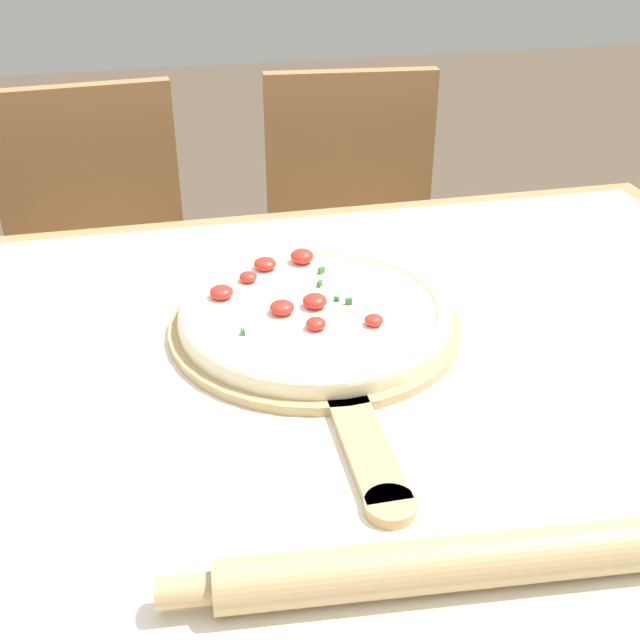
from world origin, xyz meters
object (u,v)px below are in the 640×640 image
object	(u,v)px
pizza_peel	(318,332)
chair_right	(354,247)
pizza	(314,311)
rolling_pin	(450,564)
chair_left	(103,271)

from	to	relation	value
pizza_peel	chair_right	xyz separation A→B (m)	(0.25, 0.77, -0.27)
pizza	rolling_pin	xyz separation A→B (m)	(0.02, -0.42, -0.00)
pizza_peel	pizza	distance (m)	0.03
chair_right	chair_left	bearing A→B (deg)	-174.50
pizza_peel	pizza	bearing A→B (deg)	91.75
chair_left	pizza	bearing A→B (deg)	-72.41
pizza	chair_left	bearing A→B (deg)	112.23
chair_left	rolling_pin	bearing A→B (deg)	-78.92
pizza	chair_right	world-z (taller)	chair_right
rolling_pin	chair_right	size ratio (longest dim) A/B	0.53
pizza_peel	chair_right	size ratio (longest dim) A/B	0.61
pizza_peel	chair_left	world-z (taller)	chair_left
pizza	chair_right	bearing A→B (deg)	71.51
pizza	rolling_pin	bearing A→B (deg)	-86.85
pizza_peel	pizza	world-z (taller)	pizza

